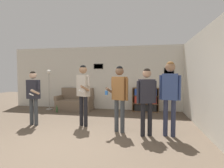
{
  "coord_description": "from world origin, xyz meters",
  "views": [
    {
      "loc": [
        1.7,
        -3.16,
        1.5
      ],
      "look_at": [
        0.68,
        2.1,
        1.21
      ],
      "focal_mm": 28.0,
      "sensor_mm": 36.0,
      "label": 1
    }
  ],
  "objects": [
    {
      "name": "person_spectator_far_right",
      "position": [
        2.27,
        1.2,
        1.13
      ],
      "size": [
        0.49,
        0.26,
        1.81
      ],
      "color": "#2D334C",
      "rests_on": "ground_plane"
    },
    {
      "name": "person_watcher_holding_cup",
      "position": [
        1.03,
        1.28,
        1.06
      ],
      "size": [
        0.58,
        0.38,
        1.72
      ],
      "color": "#3D4247",
      "rests_on": "ground_plane"
    },
    {
      "name": "person_spectator_near_bookshelf",
      "position": [
        1.72,
        1.11,
        1.01
      ],
      "size": [
        0.47,
        0.32,
        1.65
      ],
      "color": "black",
      "rests_on": "ground_plane"
    },
    {
      "name": "couch",
      "position": [
        -1.27,
        3.81,
        0.3
      ],
      "size": [
        1.51,
        0.8,
        0.91
      ],
      "color": "#7A6651",
      "rests_on": "ground_plane"
    },
    {
      "name": "person_player_foreground_left",
      "position": [
        -1.56,
        1.42,
        0.97
      ],
      "size": [
        0.49,
        0.51,
        1.6
      ],
      "color": "#3D4247",
      "rests_on": "ground_plane"
    },
    {
      "name": "wall_right",
      "position": [
        3.19,
        2.1,
        1.35
      ],
      "size": [
        0.06,
        6.59,
        2.7
      ],
      "color": "silver",
      "rests_on": "ground_plane"
    },
    {
      "name": "wall_back",
      "position": [
        0.01,
        4.22,
        1.35
      ],
      "size": [
        8.73,
        0.08,
        2.7
      ],
      "color": "silver",
      "rests_on": "ground_plane"
    },
    {
      "name": "person_player_foreground_center",
      "position": [
        -0.08,
        1.61,
        1.1
      ],
      "size": [
        0.46,
        0.59,
        1.77
      ],
      "color": "black",
      "rests_on": "ground_plane"
    },
    {
      "name": "bookshelf",
      "position": [
        1.69,
        4.0,
        0.48
      ],
      "size": [
        1.06,
        0.3,
        0.96
      ],
      "color": "brown",
      "rests_on": "ground_plane"
    },
    {
      "name": "floor_lamp",
      "position": [
        -2.37,
        3.62,
        1.13
      ],
      "size": [
        0.28,
        0.28,
        1.7
      ],
      "color": "#ADA89E",
      "rests_on": "ground_plane"
    },
    {
      "name": "bottle_on_floor",
      "position": [
        -1.77,
        3.17,
        0.11
      ],
      "size": [
        0.08,
        0.08,
        0.28
      ],
      "color": "#3D6638",
      "rests_on": "ground_plane"
    },
    {
      "name": "ground_plane",
      "position": [
        0.0,
        0.0,
        0.0
      ],
      "size": [
        20.0,
        20.0,
        0.0
      ],
      "primitive_type": "plane",
      "color": "brown"
    },
    {
      "name": "drinking_cup",
      "position": [
        1.49,
        4.0,
        1.02
      ],
      "size": [
        0.08,
        0.08,
        0.11
      ],
      "color": "white",
      "rests_on": "bookshelf"
    }
  ]
}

